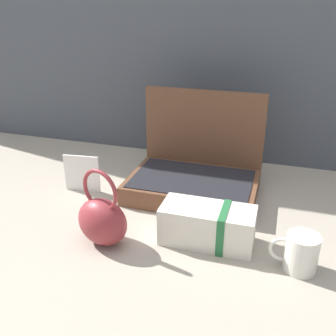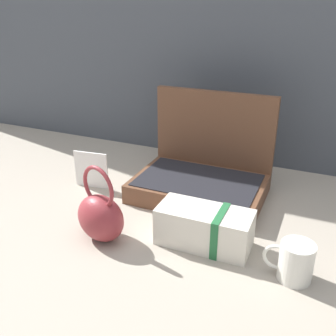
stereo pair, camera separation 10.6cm
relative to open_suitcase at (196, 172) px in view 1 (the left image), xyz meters
The scene contains 6 objects.
ground_plane 0.24m from the open_suitcase, 101.42° to the right, with size 6.00×6.00×0.00m, color #9E9384.
open_suitcase is the anchor object (origin of this frame).
teal_pouch_handbag 0.42m from the open_suitcase, 113.81° to the right, with size 0.18×0.15×0.22m.
cream_toiletry_bag 0.31m from the open_suitcase, 69.66° to the right, with size 0.25×0.12×0.11m.
coffee_mug 0.49m from the open_suitcase, 44.30° to the right, with size 0.12×0.08×0.10m.
info_card_left 0.39m from the open_suitcase, 162.46° to the right, with size 0.13×0.01×0.13m, color white.
Camera 1 is at (0.31, -0.95, 0.62)m, focal length 40.89 mm.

